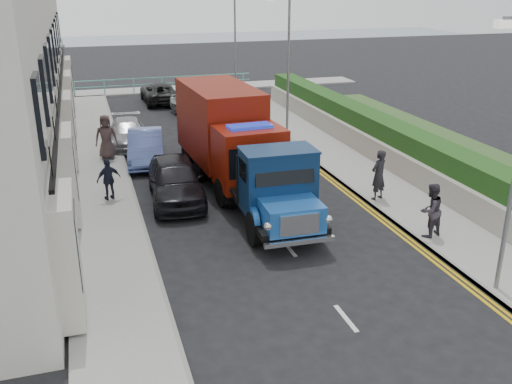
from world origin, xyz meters
name	(u,v)px	position (x,y,z in m)	size (l,w,h in m)	color
ground	(314,279)	(0.00, 0.00, 0.00)	(120.00, 120.00, 0.00)	black
pavement_west	(101,188)	(-5.20, 9.00, 0.06)	(2.40, 38.00, 0.12)	gray
pavement_east	(347,164)	(5.30, 9.00, 0.06)	(2.60, 38.00, 0.12)	gray
promenade	(161,90)	(0.00, 29.00, 0.06)	(30.00, 2.50, 0.12)	gray
sea_plane	(124,45)	(0.00, 60.00, 0.00)	(120.00, 120.00, 0.00)	slate
garden_east	(387,142)	(7.21, 9.00, 0.90)	(1.45, 28.00, 1.75)	#B2AD9E
seafront_railing	(162,85)	(0.00, 28.20, 0.58)	(13.00, 0.08, 1.11)	#59B2A5
lamp_mid	(286,59)	(4.18, 14.00, 4.00)	(1.23, 0.18, 7.00)	slate
lamp_far	(233,39)	(4.18, 24.00, 4.00)	(1.23, 0.18, 7.00)	slate
bedford_lorry	(276,193)	(0.07, 3.46, 1.26)	(2.44, 5.85, 2.73)	black
red_lorry	(226,132)	(-0.24, 8.75, 1.96)	(2.79, 7.17, 3.69)	black
parked_car_front	(175,180)	(-2.60, 7.00, 0.79)	(1.87, 4.65, 1.58)	black
parked_car_mid	(146,147)	(-3.09, 12.00, 0.71)	(1.50, 4.30, 1.42)	#566DB8
parked_car_rear	(128,133)	(-3.60, 15.00, 0.62)	(1.74, 4.29, 1.24)	#A2A3A7
seafront_car_left	(160,93)	(-0.65, 24.81, 0.65)	(2.15, 4.66, 1.29)	black
seafront_car_right	(193,105)	(0.64, 20.00, 0.73)	(1.73, 4.30, 1.47)	#999A9E
pedestrian_east_near	(379,175)	(4.40, 4.65, 1.05)	(0.68, 0.44, 1.85)	black
pedestrian_east_far	(431,210)	(4.40, 1.33, 0.98)	(0.84, 0.65, 1.73)	#342D38
pedestrian_west_near	(109,179)	(-4.94, 7.50, 0.89)	(0.90, 0.37, 1.54)	#1A1F2F
pedestrian_west_far	(106,137)	(-4.72, 12.67, 1.11)	(0.97, 0.63, 1.98)	#453231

